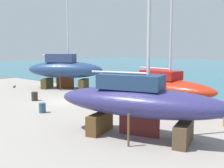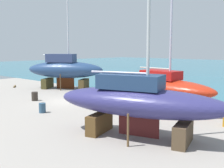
% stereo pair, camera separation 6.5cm
% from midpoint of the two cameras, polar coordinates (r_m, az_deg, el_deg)
% --- Properties ---
extents(ground_plane, '(47.16, 47.16, 0.00)m').
position_cam_midpoint_polar(ground_plane, '(25.27, -16.73, -4.69)').
color(ground_plane, gray).
extents(sailboat_small_center, '(9.28, 3.48, 14.63)m').
position_cam_midpoint_polar(sailboat_small_center, '(23.68, 10.65, -0.60)').
color(sailboat_small_center, brown).
rests_on(sailboat_small_center, ground).
extents(sailboat_mid_port, '(10.54, 5.69, 15.55)m').
position_cam_midpoint_polar(sailboat_mid_port, '(15.89, 5.32, -3.55)').
color(sailboat_mid_port, brown).
rests_on(sailboat_mid_port, ground).
extents(sailboat_far_slipway, '(9.95, 7.53, 17.55)m').
position_cam_midpoint_polar(sailboat_far_slipway, '(35.77, -9.75, 3.01)').
color(sailboat_far_slipway, '#4F3F22').
rests_on(sailboat_far_slipway, ground).
extents(barrel_blue_faded, '(0.77, 0.77, 0.86)m').
position_cam_midpoint_polar(barrel_blue_faded, '(28.45, -15.63, -2.45)').
color(barrel_blue_faded, '#2F2822').
rests_on(barrel_blue_faded, ground).
extents(barrel_rust_mid, '(0.76, 0.76, 0.78)m').
position_cam_midpoint_polar(barrel_rust_mid, '(23.04, -14.15, -4.76)').
color(barrel_rust_mid, '#31506B').
rests_on(barrel_rust_mid, ground).
extents(timber_short_skew, '(1.29, 0.96, 0.18)m').
position_cam_midpoint_polar(timber_short_skew, '(39.16, -19.41, -0.48)').
color(timber_short_skew, brown).
rests_on(timber_short_skew, ground).
extents(timber_short_cross, '(1.65, 1.40, 0.15)m').
position_cam_midpoint_polar(timber_short_cross, '(25.81, -14.25, -4.20)').
color(timber_short_cross, olive).
rests_on(timber_short_cross, ground).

